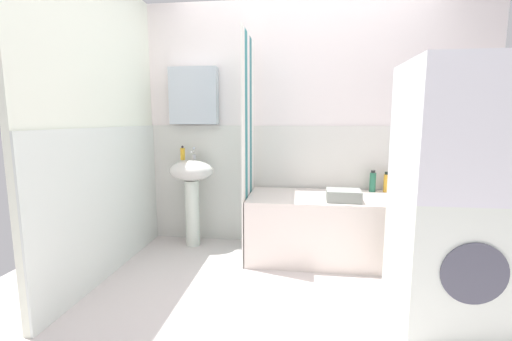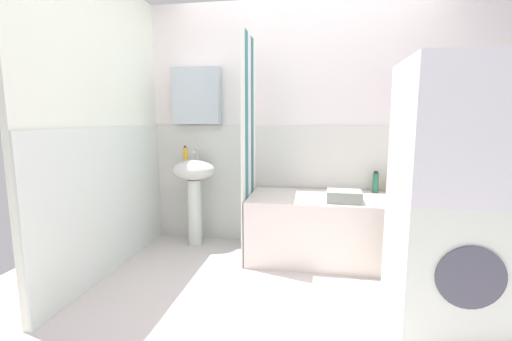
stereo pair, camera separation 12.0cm
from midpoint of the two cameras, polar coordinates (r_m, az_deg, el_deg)
ground_plane at (r=2.56m, az=7.91°, el=-21.70°), size 4.80×5.60×0.04m
wall_back_tiled at (r=3.48m, az=7.83°, el=6.36°), size 3.60×0.18×2.40m
wall_left_tiled at (r=3.03m, az=-22.73°, el=5.05°), size 0.07×1.81×2.40m
sink at (r=3.49m, az=-9.24°, el=-2.07°), size 0.44×0.34×0.86m
faucet at (r=3.52m, az=-8.93°, el=2.83°), size 0.03×0.12×0.12m
soap_dispenser at (r=3.51m, az=-10.64°, el=2.80°), size 0.05×0.05×0.14m
bathtub at (r=3.25m, az=14.53°, el=-9.24°), size 1.61×0.69×0.58m
shower_curtain at (r=3.14m, az=-0.07°, el=3.66°), size 0.01×0.69×2.00m
shampoo_bottle at (r=3.54m, az=25.87°, el=-1.74°), size 0.05×0.05×0.23m
conditioner_bottle at (r=3.50m, az=24.12°, el=-1.75°), size 0.05×0.05×0.23m
lotion_bottle at (r=3.49m, az=22.12°, el=-2.00°), size 0.05×0.05×0.19m
body_wash_bottle at (r=3.46m, az=20.07°, el=-1.87°), size 0.06×0.06×0.20m
towel_folded at (r=3.00m, az=15.44°, el=-4.12°), size 0.29×0.23×0.10m
washer_dryer_stack at (r=2.41m, az=30.93°, el=-3.77°), size 0.63×0.64×1.61m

